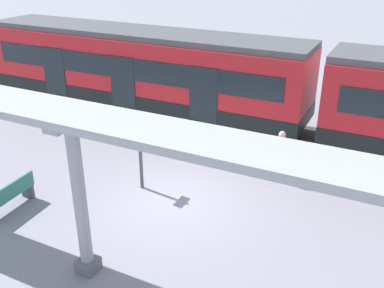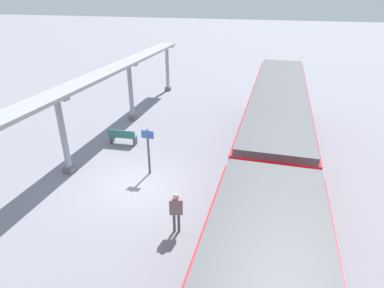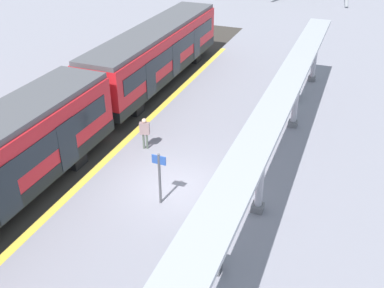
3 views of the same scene
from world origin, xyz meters
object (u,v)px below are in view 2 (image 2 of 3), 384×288
(canopy_pillar_nearest, at_px, (167,68))
(canopy_pillar_second, at_px, (131,92))
(canopy_pillar_third, at_px, (63,136))
(bench_mid_platform, at_px, (123,137))
(train_near_carriage, at_px, (276,121))
(platform_info_sign, at_px, (148,147))
(passenger_waiting_near_edge, at_px, (176,208))

(canopy_pillar_nearest, xyz_separation_m, canopy_pillar_second, (0.00, 7.01, 0.00))
(canopy_pillar_third, distance_m, bench_mid_platform, 3.82)
(train_near_carriage, xyz_separation_m, platform_info_sign, (5.37, 3.38, -0.50))
(platform_info_sign, bearing_deg, canopy_pillar_nearest, -74.59)
(canopy_pillar_nearest, height_order, canopy_pillar_third, same)
(train_near_carriage, distance_m, canopy_pillar_second, 9.37)
(bench_mid_platform, height_order, passenger_waiting_near_edge, passenger_waiting_near_edge)
(canopy_pillar_second, bearing_deg, train_near_carriage, 163.30)
(bench_mid_platform, distance_m, passenger_waiting_near_edge, 7.78)
(train_near_carriage, distance_m, canopy_pillar_nearest, 13.21)
(passenger_waiting_near_edge, bearing_deg, bench_mid_platform, -50.36)
(train_near_carriage, relative_size, passenger_waiting_near_edge, 8.84)
(canopy_pillar_third, distance_m, passenger_waiting_near_edge, 6.58)
(platform_info_sign, bearing_deg, train_near_carriage, -147.82)
(passenger_waiting_near_edge, bearing_deg, canopy_pillar_third, -23.24)
(canopy_pillar_third, height_order, passenger_waiting_near_edge, canopy_pillar_third)
(train_near_carriage, bearing_deg, passenger_waiting_near_edge, 66.45)
(canopy_pillar_third, bearing_deg, canopy_pillar_second, -90.00)
(bench_mid_platform, bearing_deg, canopy_pillar_nearest, -84.37)
(train_near_carriage, relative_size, canopy_pillar_nearest, 3.81)
(train_near_carriage, height_order, canopy_pillar_second, canopy_pillar_second)
(canopy_pillar_third, xyz_separation_m, bench_mid_platform, (-1.04, -3.40, -1.40))
(canopy_pillar_second, relative_size, platform_info_sign, 1.65)
(canopy_pillar_second, distance_m, bench_mid_platform, 3.95)
(platform_info_sign, distance_m, passenger_waiting_near_edge, 4.21)
(canopy_pillar_nearest, bearing_deg, canopy_pillar_third, 90.00)
(canopy_pillar_nearest, distance_m, bench_mid_platform, 10.70)
(canopy_pillar_nearest, distance_m, passenger_waiting_near_edge, 17.61)
(canopy_pillar_nearest, distance_m, canopy_pillar_third, 13.96)
(canopy_pillar_second, relative_size, passenger_waiting_near_edge, 2.32)
(canopy_pillar_nearest, bearing_deg, train_near_carriage, 132.76)
(bench_mid_platform, relative_size, passenger_waiting_near_edge, 0.97)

